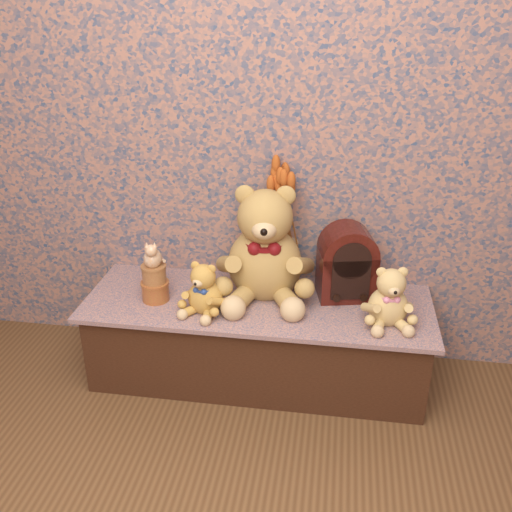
{
  "coord_description": "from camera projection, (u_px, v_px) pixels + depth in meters",
  "views": [
    {
      "loc": [
        0.32,
        -0.89,
        1.62
      ],
      "look_at": [
        0.0,
        1.19,
        0.63
      ],
      "focal_mm": 40.11,
      "sensor_mm": 36.0,
      "label": 1
    }
  ],
  "objects": [
    {
      "name": "display_shelf",
      "position": [
        258.0,
        339.0,
        2.56
      ],
      "size": [
        1.5,
        0.54,
        0.39
      ],
      "primitive_type": "cube",
      "color": "#384874",
      "rests_on": "ground"
    },
    {
      "name": "dried_stalks",
      "position": [
        286.0,
        195.0,
        2.46
      ],
      "size": [
        0.27,
        0.27,
        0.44
      ],
      "primitive_type": null,
      "rotation": [
        0.0,
        0.0,
        -0.22
      ],
      "color": "#B6511D",
      "rests_on": "ceramic_vase"
    },
    {
      "name": "biscuit_tin_lower",
      "position": [
        156.0,
        291.0,
        2.47
      ],
      "size": [
        0.15,
        0.15,
        0.08
      ],
      "primitive_type": "cylinder",
      "rotation": [
        0.0,
        0.0,
        -0.38
      ],
      "color": "#B08333",
      "rests_on": "display_shelf"
    },
    {
      "name": "teddy_small",
      "position": [
        389.0,
        293.0,
        2.27
      ],
      "size": [
        0.25,
        0.28,
        0.27
      ],
      "primitive_type": null,
      "rotation": [
        0.0,
        0.0,
        0.17
      ],
      "color": "#DABC68",
      "rests_on": "display_shelf"
    },
    {
      "name": "teddy_large",
      "position": [
        265.0,
        237.0,
        2.44
      ],
      "size": [
        0.48,
        0.55,
        0.54
      ],
      "primitive_type": null,
      "rotation": [
        0.0,
        0.0,
        0.1
      ],
      "color": "#A37E3F",
      "rests_on": "display_shelf"
    },
    {
      "name": "cathedral_radio",
      "position": [
        347.0,
        262.0,
        2.45
      ],
      "size": [
        0.27,
        0.22,
        0.33
      ],
      "primitive_type": null,
      "rotation": [
        0.0,
        0.0,
        0.21
      ],
      "color": "#3A110A",
      "rests_on": "display_shelf"
    },
    {
      "name": "cat_figurine",
      "position": [
        152.0,
        253.0,
        2.39
      ],
      "size": [
        0.11,
        0.12,
        0.12
      ],
      "primitive_type": null,
      "rotation": [
        0.0,
        0.0,
        0.22
      ],
      "color": "silver",
      "rests_on": "biscuit_tin_upper"
    },
    {
      "name": "ceramic_vase",
      "position": [
        284.0,
        262.0,
        2.59
      ],
      "size": [
        0.15,
        0.15,
        0.2
      ],
      "primitive_type": "cylinder",
      "rotation": [
        0.0,
        0.0,
        0.24
      ],
      "color": "tan",
      "rests_on": "display_shelf"
    },
    {
      "name": "teddy_medium",
      "position": [
        205.0,
        285.0,
        2.35
      ],
      "size": [
        0.25,
        0.27,
        0.24
      ],
      "primitive_type": null,
      "rotation": [
        0.0,
        0.0,
        -0.28
      ],
      "color": "#B68B33",
      "rests_on": "display_shelf"
    },
    {
      "name": "biscuit_tin_upper",
      "position": [
        154.0,
        274.0,
        2.44
      ],
      "size": [
        0.11,
        0.11,
        0.08
      ],
      "primitive_type": "cylinder",
      "rotation": [
        0.0,
        0.0,
        0.06
      ],
      "color": "tan",
      "rests_on": "biscuit_tin_lower"
    }
  ]
}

